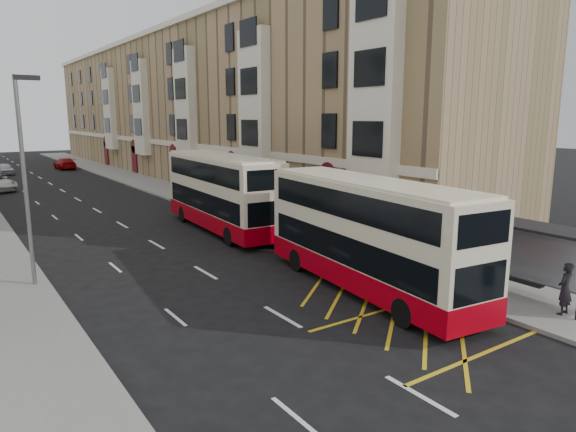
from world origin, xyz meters
TOP-DOWN VIEW (x-y plane):
  - ground at (0.00, 0.00)m, footprint 200.00×200.00m
  - pavement_right at (8.00, 30.00)m, footprint 4.00×120.00m
  - kerb_right at (6.00, 30.00)m, footprint 0.25×120.00m
  - road_markings at (0.00, 45.00)m, footprint 10.00×110.00m
  - terrace_right at (14.88, 45.38)m, footprint 10.75×79.00m
  - bus_shelter at (8.34, -0.39)m, footprint 1.65×4.25m
  - guard_railing at (6.25, 5.75)m, footprint 0.06×6.56m
  - street_lamp_near at (-6.35, 12.00)m, footprint 0.93×0.18m
  - double_decker_front at (4.18, 4.42)m, footprint 3.58×11.04m
  - double_decker_rear at (4.43, 17.04)m, footprint 3.24×11.29m
  - pedestrian_near at (7.68, -1.38)m, footprint 0.68×0.48m
  - pedestrian_mid at (7.85, 1.99)m, footprint 0.86×0.72m
  - pedestrian_far at (7.31, 6.10)m, footprint 1.16×0.65m
  - car_silver at (-2.79, 57.58)m, footprint 1.87×3.95m
  - car_red at (4.26, 60.30)m, footprint 2.11×4.93m

SIDE VIEW (x-z plane):
  - ground at x=0.00m, z-range 0.00..0.00m
  - road_markings at x=0.00m, z-range 0.00..0.01m
  - pavement_right at x=8.00m, z-range 0.00..0.15m
  - kerb_right at x=6.00m, z-range 0.00..0.15m
  - car_silver at x=-2.79m, z-range 0.00..1.31m
  - car_red at x=4.26m, z-range 0.00..1.42m
  - guard_railing at x=6.25m, z-range 0.35..1.36m
  - pedestrian_mid at x=7.85m, z-range 0.15..1.74m
  - pedestrian_near at x=7.68m, z-range 0.15..1.92m
  - pedestrian_far at x=7.31m, z-range 0.15..2.02m
  - bus_shelter at x=8.34m, z-range 0.79..3.49m
  - double_decker_front at x=4.18m, z-range 0.04..4.36m
  - double_decker_rear at x=4.43m, z-range 0.04..4.49m
  - street_lamp_near at x=-6.35m, z-range 0.64..8.64m
  - terrace_right at x=14.88m, z-range -0.10..15.15m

